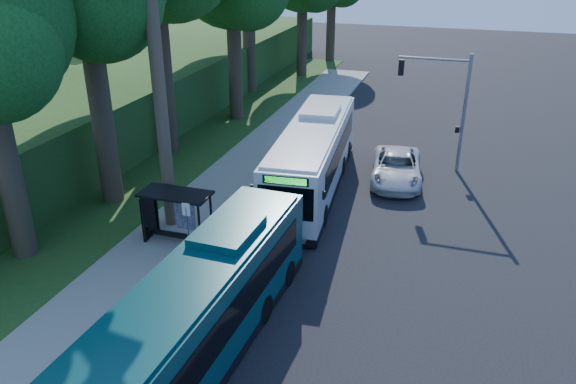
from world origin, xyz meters
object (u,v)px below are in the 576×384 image
(teal_bus, at_px, (204,305))
(pickup, at_px, (397,167))
(bus_shelter, at_px, (173,206))
(white_bus, at_px, (313,155))

(teal_bus, bearing_deg, pickup, 78.30)
(bus_shelter, distance_m, teal_bus, 7.99)
(white_bus, xyz_separation_m, pickup, (4.31, 2.43, -1.13))
(bus_shelter, distance_m, white_bus, 8.97)
(bus_shelter, bearing_deg, teal_bus, -54.30)
(teal_bus, height_order, pickup, teal_bus)
(bus_shelter, height_order, white_bus, white_bus)
(white_bus, relative_size, pickup, 2.29)
(white_bus, distance_m, teal_bus, 14.28)
(teal_bus, distance_m, pickup, 17.23)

